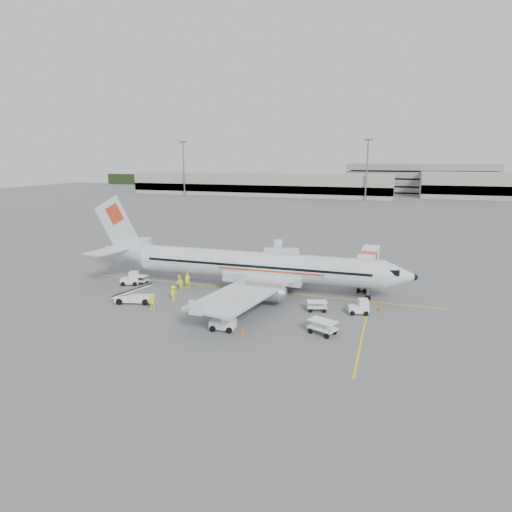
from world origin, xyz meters
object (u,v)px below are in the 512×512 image
Objects in this scene: jet_bridge at (367,267)px; tug_aft at (130,278)px; tug_fore at (359,307)px; tug_mid at (223,321)px; aircraft at (256,247)px; belt_loader at (134,290)px.

tug_aft is (-28.35, -10.95, -1.06)m from jet_bridge.
tug_fore is 28.43m from tug_aft.
tug_mid is at bearing -158.83° from tug_fore.
jet_bridge is 30.41m from tug_aft.
tug_aft is (-16.73, 9.80, -0.05)m from tug_mid.
aircraft reaches higher than belt_loader.
tug_aft reaches higher than tug_fore.
tug_mid is at bearing -116.88° from jet_bridge.
tug_mid is (-11.66, -8.23, 0.12)m from tug_fore.
belt_loader is at bearing 175.79° from tug_fore.
aircraft is 15.31m from jet_bridge.
tug_fore is at bearing -22.24° from tug_aft.
belt_loader is (-23.88, -16.67, -0.46)m from jet_bridge.
jet_bridge is at bearing 32.45° from aircraft.
aircraft reaches higher than tug_mid.
belt_loader is at bearing -144.87° from aircraft.
tug_fore is 0.87× the size of tug_mid.
tug_fore is at bearing -87.44° from jet_bridge.
aircraft is at bearing 21.62° from belt_loader.
aircraft is at bearing 88.83° from tug_mid.
jet_bridge is 7.15× the size of tug_fore.
jet_bridge is 23.80m from tug_mid.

